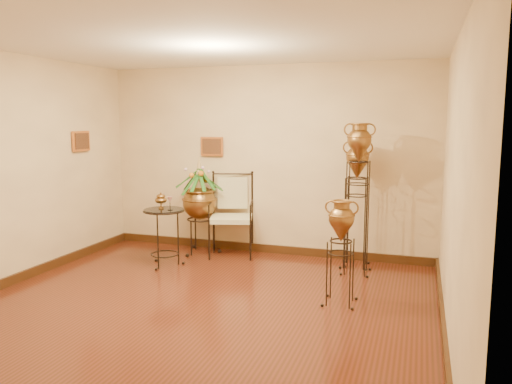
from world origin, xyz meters
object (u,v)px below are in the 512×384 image
(amphora_tall, at_px, (358,197))
(side_table, at_px, (164,236))
(planter_urn, at_px, (199,198))
(armchair, at_px, (231,215))
(amphora_mid, at_px, (356,203))

(amphora_tall, relative_size, side_table, 1.98)
(planter_urn, height_order, armchair, planter_urn)
(amphora_mid, relative_size, planter_urn, 1.16)
(side_table, bearing_deg, amphora_mid, 17.41)
(armchair, bearing_deg, side_table, -147.21)
(amphora_tall, xyz_separation_m, amphora_mid, (-0.05, 0.29, -0.13))
(amphora_tall, bearing_deg, side_table, -169.13)
(armchair, height_order, side_table, armchair)
(armchair, xyz_separation_m, side_table, (-0.68, -0.78, -0.20))
(amphora_mid, relative_size, armchair, 1.43)
(amphora_tall, height_order, side_table, amphora_tall)
(planter_urn, bearing_deg, armchair, 0.00)
(amphora_mid, distance_m, planter_urn, 2.33)
(amphora_tall, distance_m, planter_urn, 2.41)
(amphora_mid, xyz_separation_m, armchair, (-1.82, 0.00, -0.27))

